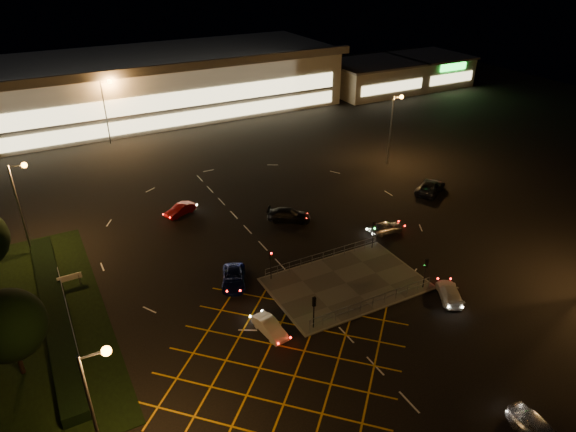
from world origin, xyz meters
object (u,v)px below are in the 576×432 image
car_circ_red (180,210)px  car_far_dkgrey (289,215)px  car_east_grey (430,187)px  signal_nw (271,259)px  car_queue_white (270,327)px  car_left_blue (234,278)px  car_approach_white (450,293)px  signal_ne (374,229)px  signal_sw (314,306)px  signal_se (426,267)px  car_near_silver (539,431)px  car_right_silver (386,227)px

car_circ_red → car_far_dkgrey: bearing=31.7°
car_east_grey → signal_nw: bearing=76.4°
car_queue_white → car_left_blue: bearing=81.7°
car_approach_white → car_queue_white: bearing=18.0°
car_east_grey → car_approach_white: size_ratio=1.28×
car_east_grey → car_far_dkgrey: bearing=54.8°
signal_ne → car_approach_white: signal_ne is taller
car_east_grey → signal_sw: bearing=90.8°
signal_se → car_east_grey: bearing=-133.5°
car_circ_red → signal_se: bearing=8.3°
signal_ne → car_queue_white: (-15.50, -6.77, -1.74)m
signal_nw → car_near_silver: (7.38, -24.33, -1.61)m
car_circ_red → car_east_grey: 31.85m
signal_ne → car_far_dkgrey: 10.94m
signal_nw → car_approach_white: 16.73m
signal_se → car_left_blue: signal_se is taller
signal_sw → car_circ_red: signal_sw is taller
car_left_blue → car_right_silver: 18.80m
signal_se → signal_ne: (0.00, 7.99, 0.00)m
signal_ne → car_left_blue: signal_ne is taller
car_queue_white → car_far_dkgrey: 19.57m
signal_se → car_left_blue: size_ratio=0.67×
signal_nw → car_approach_white: size_ratio=0.72×
car_far_dkgrey → car_right_silver: 11.23m
signal_nw → signal_ne: size_ratio=1.00×
car_near_silver → car_right_silver: size_ratio=1.13×
car_queue_white → car_right_silver: bearing=17.3°
car_left_blue → signal_ne: bearing=19.2°
signal_ne → car_east_grey: (14.86, 7.67, -1.59)m
signal_nw → car_queue_white: bearing=-117.3°
signal_nw → car_approach_white: bearing=-38.2°
signal_sw → car_near_silver: size_ratio=0.71×
signal_se → car_far_dkgrey: 18.38m
signal_nw → signal_sw: bearing=-90.0°
signal_ne → signal_sw: bearing=-146.4°
car_circ_red → car_approach_white: size_ratio=0.91×
signal_sw → signal_nw: 7.99m
car_approach_white → signal_se: bearing=-35.2°
car_far_dkgrey → signal_ne: bearing=-119.5°
signal_se → signal_ne: size_ratio=1.00×
car_near_silver → car_circ_red: car_near_silver is taller
car_far_dkgrey → car_east_grey: size_ratio=0.91×
car_left_blue → signal_se: bearing=-7.2°
signal_ne → car_left_blue: 15.55m
car_right_silver → car_approach_white: bearing=173.6°
signal_nw → car_left_blue: (-3.42, 1.10, -1.71)m
signal_sw → car_circ_red: (-3.58, 25.05, -1.72)m
signal_sw → car_approach_white: bearing=170.0°
car_left_blue → car_queue_white: bearing=-67.3°
signal_se → car_approach_white: signal_se is taller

